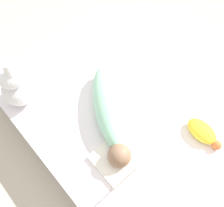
# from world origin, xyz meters

# --- Properties ---
(ground_plane) EXTENTS (12.00, 12.00, 0.00)m
(ground_plane) POSITION_xyz_m (0.00, 0.00, 0.00)
(ground_plane) COLOR #B2A893
(bed_mattress) EXTENTS (1.17, 0.87, 0.20)m
(bed_mattress) POSITION_xyz_m (0.00, 0.00, 0.10)
(bed_mattress) COLOR white
(bed_mattress) RESTS_ON ground_plane
(burp_cloth) EXTENTS (0.19, 0.16, 0.02)m
(burp_cloth) POSITION_xyz_m (0.22, -0.19, 0.21)
(burp_cloth) COLOR white
(burp_cloth) RESTS_ON bed_mattress
(swaddled_baby) EXTENTS (0.51, 0.37, 0.12)m
(swaddled_baby) POSITION_xyz_m (0.03, -0.05, 0.27)
(swaddled_baby) COLOR #99D6B2
(swaddled_baby) RESTS_ON bed_mattress
(bunny_plush) EXTENTS (0.16, 0.16, 0.32)m
(bunny_plush) POSITION_xyz_m (-0.35, -0.32, 0.33)
(bunny_plush) COLOR white
(bunny_plush) RESTS_ON bed_mattress
(turtle_plush) EXTENTS (0.19, 0.09, 0.06)m
(turtle_plush) POSITION_xyz_m (0.39, 0.21, 0.23)
(turtle_plush) COLOR yellow
(turtle_plush) RESTS_ON bed_mattress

